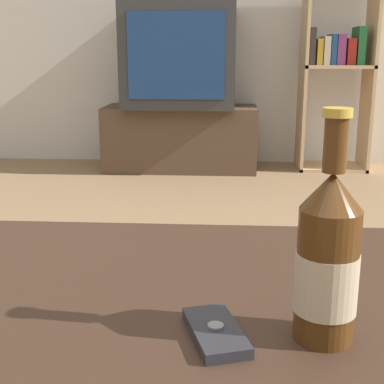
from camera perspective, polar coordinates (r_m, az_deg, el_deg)
name	(u,v)px	position (r m, az deg, el deg)	size (l,w,h in m)	color
coffee_table	(145,340)	(0.76, -5.02, -15.49)	(1.38, 0.72, 0.40)	#332116
tv_stand	(181,138)	(3.45, -1.22, 5.80)	(0.96, 0.41, 0.40)	#4C3828
television	(180,56)	(3.40, -1.27, 14.34)	(0.67, 0.58, 0.62)	#2D2D2D
bookshelf	(336,61)	(3.53, 15.11, 13.34)	(0.43, 0.30, 1.29)	tan
beer_bottle	(327,261)	(0.64, 14.25, -7.11)	(0.07, 0.07, 0.28)	#47280F
cell_phone	(216,332)	(0.66, 2.53, -14.70)	(0.09, 0.13, 0.02)	#232328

